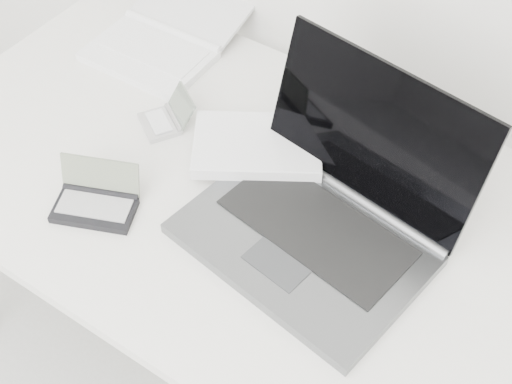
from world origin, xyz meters
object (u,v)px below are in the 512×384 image
Objects in this scene: desk at (280,221)px; laptop_large at (309,197)px; netbook_open_white at (162,41)px; palmtop_charcoal at (96,201)px.

laptop_large reaches higher than desk.
netbook_open_white is (-0.55, 0.24, -0.03)m from laptop_large.
desk is at bearing -28.86° from netbook_open_white.
netbook_open_white is (-0.50, 0.26, 0.07)m from desk.
laptop_large is 1.61× the size of netbook_open_white.
netbook_open_white is at bearing 152.71° from desk.
laptop_large is (0.05, 0.01, 0.09)m from desk.
netbook_open_white is at bearing 164.63° from laptop_large.
netbook_open_white is 0.50m from palmtop_charcoal.
desk is at bearing -157.06° from laptop_large.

